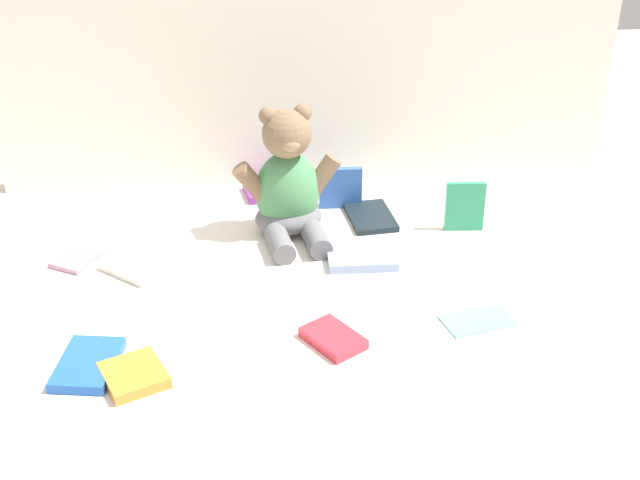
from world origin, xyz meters
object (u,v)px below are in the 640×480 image
book_case_4 (465,206)px  book_case_9 (270,191)px  book_case_2 (362,260)px  teddy_bear (288,188)px  book_case_3 (333,338)px  book_case_5 (477,320)px  book_case_0 (134,375)px  book_case_10 (82,255)px  book_case_7 (370,217)px  book_case_8 (88,364)px  book_case_1 (340,188)px  book_case_6 (137,264)px

book_case_4 → book_case_9: 0.45m
book_case_2 → teddy_bear: bearing=44.0°
book_case_3 → book_case_5: book_case_3 is taller
teddy_bear → book_case_5: (0.31, -0.37, -0.10)m
book_case_0 → book_case_10: 0.43m
book_case_7 → book_case_8: book_case_8 is taller
book_case_9 → book_case_10: bearing=112.7°
book_case_3 → book_case_8: size_ratio=0.78×
book_case_4 → book_case_8: book_case_4 is taller
book_case_2 → book_case_9: bearing=28.5°
book_case_3 → book_case_5: size_ratio=0.85×
book_case_5 → teddy_bear: bearing=25.6°
teddy_bear → book_case_10: teddy_bear is taller
book_case_0 → book_case_2: bearing=-166.0°
teddy_bear → book_case_7: teddy_bear is taller
book_case_4 → book_case_5: 0.35m
book_case_1 → book_case_8: 0.73m
book_case_1 → book_case_5: (0.19, -0.47, -0.04)m
book_case_0 → book_case_7: 0.68m
book_case_1 → book_case_2: 0.26m
book_case_3 → book_case_10: (-0.47, 0.34, -0.00)m
book_case_4 → book_case_7: size_ratio=0.78×
book_case_6 → book_case_10: (-0.11, 0.05, -0.00)m
book_case_5 → book_case_7: book_case_7 is taller
book_case_6 → book_case_8: bearing=31.5°
book_case_2 → book_case_3: same height
book_case_4 → book_case_6: (-0.67, -0.09, -0.05)m
teddy_bear → book_case_10: (-0.42, -0.07, -0.10)m
book_case_10 → book_case_2: bearing=21.4°
book_case_3 → book_case_9: bearing=64.7°
book_case_6 → book_case_0: bearing=44.9°
book_case_0 → book_case_2: same height
book_case_10 → teddy_bear: bearing=38.8°
book_case_2 → book_case_6: bearing=88.0°
book_case_1 → book_case_6: bearing=-149.3°
book_case_0 → book_case_2: 0.53m
book_case_7 → book_case_4: bearing=156.1°
book_case_3 → book_case_8: 0.41m
book_case_5 → book_case_3: bearing=83.7°
book_case_4 → book_case_10: 0.79m
book_case_0 → book_case_6: 0.35m
book_case_7 → book_case_8: size_ratio=1.03×
book_case_5 → book_case_9: size_ratio=1.11×
book_case_1 → book_case_10: bearing=-159.3°
book_case_0 → book_case_6: book_case_0 is taller
book_case_1 → book_case_10: (-0.54, -0.18, -0.04)m
book_case_3 → book_case_7: size_ratio=0.76×
teddy_bear → book_case_3: bearing=-91.7°
book_case_5 → book_case_7: (-0.13, 0.40, 0.00)m
book_case_0 → book_case_9: bearing=-134.6°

